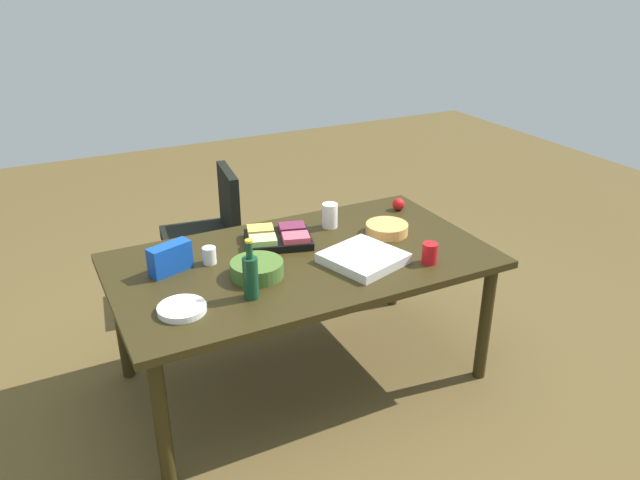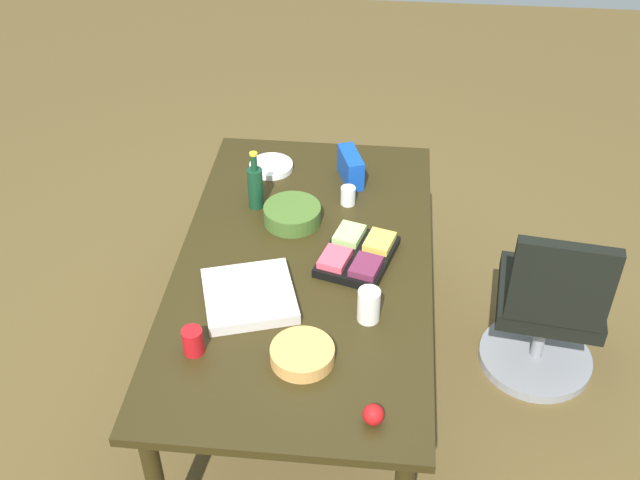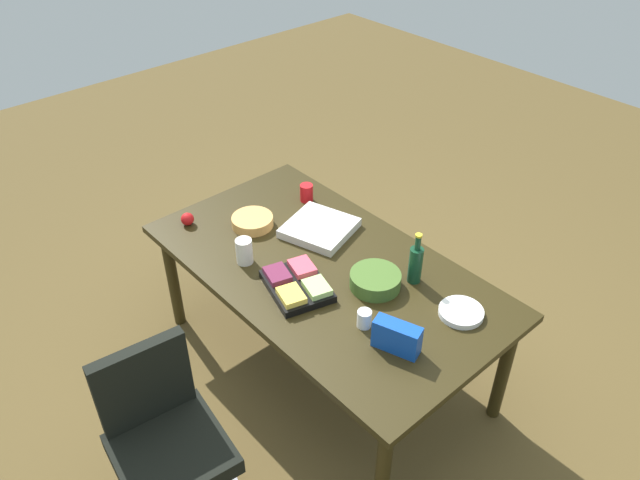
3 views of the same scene
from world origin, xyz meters
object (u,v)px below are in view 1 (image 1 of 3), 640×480
Objects in this scene: office_chair at (208,250)px; paper_cup at (209,255)px; red_solo_cup at (430,253)px; chip_bowl at (387,229)px; salad_bowl at (257,269)px; fruit_platter at (278,238)px; wine_bottle at (251,276)px; conference_table at (302,270)px; pizza_box at (363,258)px; apple_red at (399,204)px; paper_plate_stack at (182,309)px; mayo_jar at (330,216)px; chip_bag_blue at (170,258)px.

office_chair is 10.25× the size of paper_cup.
red_solo_cup reaches higher than chip_bowl.
chip_bowl is 0.87m from salad_bowl.
paper_cup reaches higher than fruit_platter.
fruit_platter is at bearing 54.90° from wine_bottle.
conference_table is 5.52× the size of pizza_box.
apple_red is at bearing 20.77° from salad_bowl.
red_solo_cup reaches higher than paper_cup.
salad_bowl is (-1.12, -0.42, 0.00)m from apple_red.
paper_cup is 0.49m from paper_plate_stack.
salad_bowl is (-0.61, -0.38, -0.03)m from mayo_jar.
chip_bowl is at bearing 9.78° from salad_bowl.
office_chair is 1.18m from chip_bag_blue.
chip_bowl is 1.32m from paper_plate_stack.
paper_plate_stack is (-0.98, -0.06, -0.01)m from pizza_box.
wine_bottle reaches higher than mayo_jar.
fruit_platter is 0.62m from wine_bottle.
apple_red reaches higher than pizza_box.
conference_table is 0.50m from paper_cup.
mayo_jar reaches higher than apple_red.
paper_cup is 0.41× the size of paper_plate_stack.
mayo_jar reaches higher than conference_table.
paper_cup is at bearing 136.43° from pizza_box.
paper_plate_stack is at bearing -144.77° from fruit_platter.
fruit_platter is 2.92× the size of mayo_jar.
wine_bottle reaches higher than office_chair.
paper_plate_stack is at bearing -98.10° from chip_bag_blue.
red_solo_cup reaches higher than paper_plate_stack.
pizza_box is 0.56m from salad_bowl.
office_chair reaches higher than pizza_box.
chip_bag_blue reaches higher than paper_plate_stack.
apple_red is 0.35× the size of chip_bag_blue.
salad_bowl is at bearing -94.62° from office_chair.
mayo_jar is at bearing 27.70° from paper_plate_stack.
paper_cup is 0.34× the size of salad_bowl.
red_solo_cup is at bearing -26.69° from paper_cup.
wine_bottle is 0.66m from pizza_box.
red_solo_cup is at bearing -69.44° from mayo_jar.
paper_cup is at bearing 124.13° from salad_bowl.
red_solo_cup is at bearing -63.05° from office_chair.
conference_table is 0.32m from salad_bowl.
office_chair is 1.73m from red_solo_cup.
chip_bag_blue is 0.61× the size of pizza_box.
office_chair is at bearing 125.30° from chip_bowl.
mayo_jar reaches higher than chip_bowl.
chip_bag_blue reaches higher than conference_table.
paper_plate_stack is at bearing -159.13° from salad_bowl.
conference_table is at bearing -80.23° from fruit_platter.
salad_bowl reaches higher than fruit_platter.
mayo_jar is at bearing 10.43° from fruit_platter.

